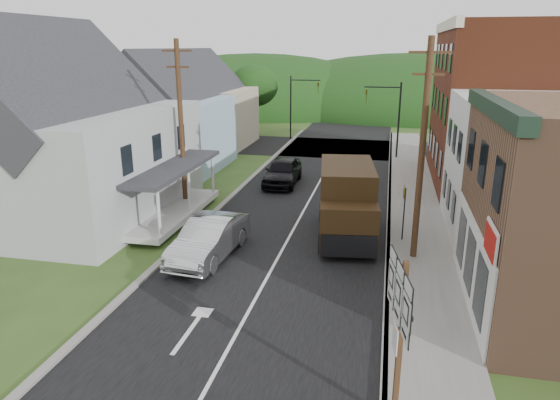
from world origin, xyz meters
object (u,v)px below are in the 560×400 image
Objects in this scene: silver_sedan at (209,239)px; dark_sedan at (283,172)px; route_sign_cluster at (399,319)px; delivery_van at (347,203)px; warning_sign at (404,205)px.

dark_sedan is at bearing 91.95° from silver_sedan.
silver_sedan is 12.22m from dark_sedan.
route_sign_cluster is at bearing -71.92° from dark_sedan.
dark_sedan is at bearing 112.37° from delivery_van.
dark_sedan is (0.56, 12.21, 0.00)m from silver_sedan.
delivery_van is 1.56× the size of route_sign_cluster.
route_sign_cluster reaches higher than warning_sign.
silver_sedan is at bearing -157.12° from warning_sign.
silver_sedan is 6.59m from delivery_van.
silver_sedan is 8.77m from warning_sign.
route_sign_cluster reaches higher than silver_sedan.
warning_sign is (0.40, 11.76, -0.94)m from route_sign_cluster.
warning_sign is at bearing 77.42° from route_sign_cluster.
delivery_van is at bearing -61.30° from dark_sedan.
silver_sedan is 1.98× the size of warning_sign.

